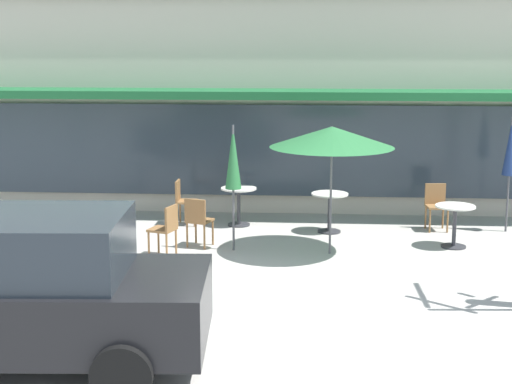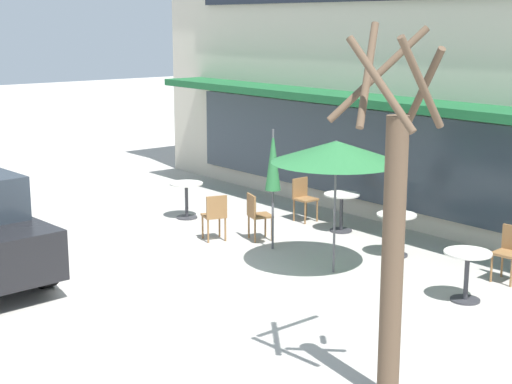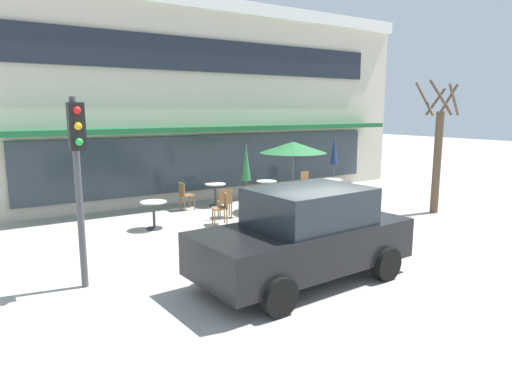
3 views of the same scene
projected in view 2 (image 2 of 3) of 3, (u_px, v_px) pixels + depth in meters
ground_plane at (153, 295)px, 11.91m from camera, size 80.00×80.00×0.00m
cafe_table_near_wall at (467, 268)px, 11.54m from camera, size 0.70×0.70×0.76m
cafe_table_streetside at (396, 228)px, 13.77m from camera, size 0.70×0.70×0.76m
cafe_table_by_tree at (186, 194)px, 16.42m from camera, size 0.70×0.70×0.76m
cafe_table_mid_patio at (341, 206)px, 15.38m from camera, size 0.70×0.70×0.76m
patio_umbrella_green_folded at (336, 152)px, 12.54m from camera, size 2.10×2.10×2.20m
patio_umbrella_corner_open at (273, 161)px, 13.95m from camera, size 0.28×0.28×2.20m
cafe_chair_0 at (215, 214)px, 14.71m from camera, size 0.50×0.50×0.89m
cafe_chair_1 at (510, 249)px, 12.43m from camera, size 0.44×0.44×0.89m
cafe_chair_2 at (303, 196)px, 16.21m from camera, size 0.40×0.40×0.89m
cafe_chair_3 at (257, 213)px, 14.77m from camera, size 0.51×0.51×0.89m
street_tree at (392, 232)px, 8.25m from camera, size 1.25×1.27×4.07m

